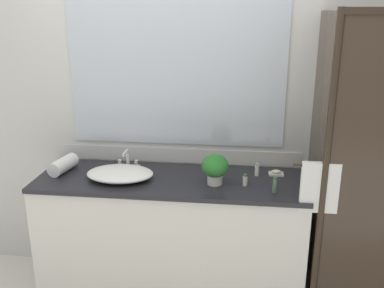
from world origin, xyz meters
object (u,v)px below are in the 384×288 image
amenity_bottle_lotion (257,170)px  amenity_bottle_shampoo (245,180)px  faucet (128,162)px  potted_plant (215,167)px  soap_dish (276,173)px  sink_basin (120,174)px  rolled_towel_near_edge (63,165)px  amenity_bottle_conditioner (275,185)px

amenity_bottle_lotion → amenity_bottle_shampoo: bearing=-113.8°
faucet → potted_plant: (0.64, -0.21, 0.07)m
soap_dish → potted_plant: bearing=-152.7°
sink_basin → potted_plant: size_ratio=2.24×
faucet → amenity_bottle_lotion: bearing=-2.1°
sink_basin → rolled_towel_near_edge: bearing=169.9°
amenity_bottle_shampoo → sink_basin: bearing=178.6°
faucet → amenity_bottle_shampoo: size_ratio=2.20×
sink_basin → amenity_bottle_shampoo: amenity_bottle_shampoo is taller
amenity_bottle_shampoo → amenity_bottle_conditioner: amenity_bottle_conditioner is taller
soap_dish → amenity_bottle_conditioner: 0.30m
sink_basin → faucet: (0.00, 0.19, 0.01)m
faucet → amenity_bottle_shampoo: 0.86m
sink_basin → amenity_bottle_conditioner: 1.02m
faucet → sink_basin: bearing=-90.0°
amenity_bottle_lotion → faucet: bearing=177.9°
amenity_bottle_shampoo → rolled_towel_near_edge: size_ratio=0.32×
faucet → soap_dish: (1.05, -0.00, -0.03)m
faucet → rolled_towel_near_edge: size_ratio=0.70×
potted_plant → amenity_bottle_conditioner: potted_plant is taller
amenity_bottle_shampoo → rolled_towel_near_edge: 1.27m
amenity_bottle_conditioner → amenity_bottle_lotion: (-0.10, 0.27, -0.01)m
amenity_bottle_shampoo → amenity_bottle_conditioner: 0.20m
faucet → amenity_bottle_conditioner: bearing=-16.7°
potted_plant → rolled_towel_near_edge: bearing=174.9°
amenity_bottle_conditioner → amenity_bottle_lotion: 0.29m
amenity_bottle_shampoo → amenity_bottle_conditioner: (0.18, -0.09, 0.01)m
amenity_bottle_shampoo → amenity_bottle_lotion: bearing=66.2°
amenity_bottle_shampoo → amenity_bottle_conditioner: bearing=-26.0°
rolled_towel_near_edge → faucet: bearing=15.5°
amenity_bottle_lotion → amenity_bottle_conditioner: bearing=-69.3°
faucet → soap_dish: 1.05m
sink_basin → amenity_bottle_lotion: amenity_bottle_lotion is taller
potted_plant → amenity_bottle_shampoo: (0.20, -0.00, -0.08)m
sink_basin → soap_dish: 1.06m
amenity_bottle_shampoo → potted_plant: bearing=179.4°
amenity_bottle_shampoo → amenity_bottle_lotion: size_ratio=0.88×
faucet → amenity_bottle_shampoo: faucet is taller
rolled_towel_near_edge → amenity_bottle_lotion: bearing=3.6°
soap_dish → rolled_towel_near_edge: size_ratio=0.41×
potted_plant → sink_basin: bearing=178.3°
faucet → amenity_bottle_conditioner: 1.06m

